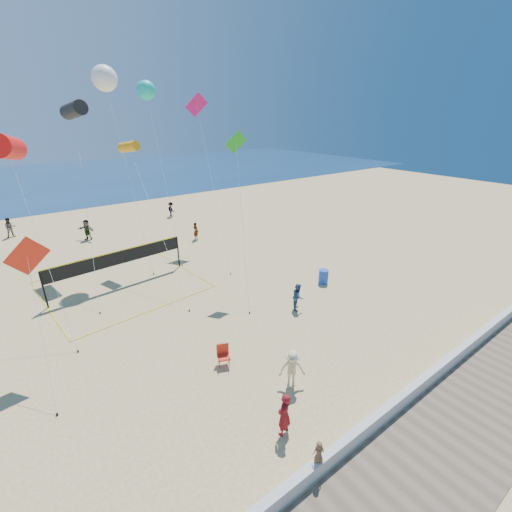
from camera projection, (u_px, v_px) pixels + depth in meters
ground at (264, 410)px, 13.11m from camera, size 120.00×120.00×0.00m
ocean at (45, 180)px, 59.16m from camera, size 140.00×50.00×0.03m
seawall at (322, 464)px, 10.77m from camera, size 32.00×0.30×0.60m
woman at (284, 414)px, 11.84m from camera, size 0.72×0.57×1.73m
toddler at (319, 452)px, 10.40m from camera, size 0.44×0.38×0.77m
bystander_a at (298, 297)px, 19.66m from camera, size 0.98×0.97×1.60m
bystander_b at (292, 369)px, 13.99m from camera, size 1.27×1.13×1.71m
far_person_1 at (87, 230)px, 30.68m from camera, size 1.44×1.71×1.85m
far_person_2 at (196, 231)px, 30.76m from camera, size 0.51×0.65×1.58m
far_person_3 at (10, 228)px, 31.31m from camera, size 0.94×0.76×1.82m
far_person_4 at (171, 209)px, 37.74m from camera, size 0.73×1.11×1.62m
camp_chair at (223, 354)px, 15.32m from camera, size 0.69×0.80×1.13m
trash_barrel at (323, 276)px, 22.85m from camera, size 0.74×0.74×0.95m
volleyball_net at (118, 262)px, 22.17m from camera, size 9.83×9.70×2.40m
kite_0 at (6, 147)px, 16.36m from camera, size 1.87×6.65×9.79m
kite_1 at (74, 110)px, 22.62m from camera, size 2.90×9.51×11.41m
kite_2 at (129, 147)px, 23.44m from camera, size 1.25×9.92×8.89m
kite_3 at (28, 262)px, 13.88m from camera, size 1.73×4.04×6.04m
kite_4 at (237, 155)px, 20.02m from camera, size 2.64×4.24×9.66m
kite_5 at (198, 113)px, 27.00m from camera, size 3.20×8.36×12.13m
kite_6 at (105, 78)px, 22.00m from camera, size 2.06×4.83×13.44m
kite_7 at (146, 90)px, 28.49m from camera, size 2.93×9.72×13.14m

